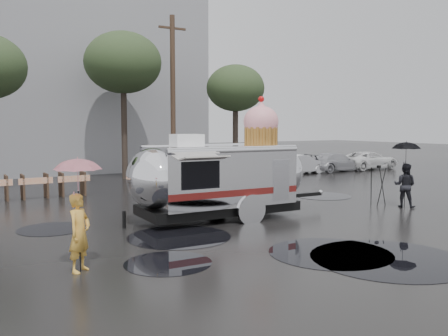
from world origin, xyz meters
TOP-DOWN VIEW (x-y plane):
  - ground at (0.00, 0.00)m, footprint 120.00×120.00m
  - puddles at (-1.25, -0.46)m, footprint 13.20×10.72m
  - grey_building at (-4.00, 24.00)m, footprint 22.00×12.00m
  - utility_pole at (2.50, 14.00)m, footprint 1.60×0.28m
  - tree_mid at (0.00, 15.00)m, footprint 4.20×4.20m
  - tree_right at (6.00, 13.00)m, footprint 3.36×3.36m
  - barricade_row at (-5.55, 9.96)m, footprint 4.30×0.80m
  - parked_cars at (11.78, 12.00)m, footprint 13.20×1.90m
  - airstream_trailer at (-1.11, 2.57)m, footprint 7.44×2.88m
  - person_left at (-6.42, -0.79)m, footprint 0.68×0.67m
  - umbrella_pink at (-6.42, -0.79)m, footprint 1.16×1.16m
  - person_right at (5.59, 0.86)m, footprint 0.73×0.87m
  - umbrella_black at (5.59, 0.86)m, footprint 1.25×1.25m
  - tripod at (5.10, 1.65)m, footprint 0.57×0.62m

SIDE VIEW (x-z plane):
  - ground at x=0.00m, z-range 0.00..0.00m
  - puddles at x=-1.25m, z-range 0.00..0.01m
  - barricade_row at x=-5.55m, z-range 0.02..1.02m
  - parked_cars at x=11.78m, z-range -0.03..1.47m
  - person_right at x=5.59m, z-range 0.00..1.59m
  - person_left at x=-6.42m, z-range 0.00..1.60m
  - tripod at x=5.10m, z-range 0.13..1.63m
  - airstream_trailer at x=-1.11m, z-range -0.60..3.41m
  - umbrella_pink at x=-6.42m, z-range 0.77..3.11m
  - umbrella_black at x=5.59m, z-range 0.77..3.18m
  - utility_pole at x=2.50m, z-range 0.12..9.12m
  - tree_right at x=6.00m, z-range 1.85..8.27m
  - tree_mid at x=0.00m, z-range 2.33..10.35m
  - grey_building at x=-4.00m, z-range 0.00..13.00m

